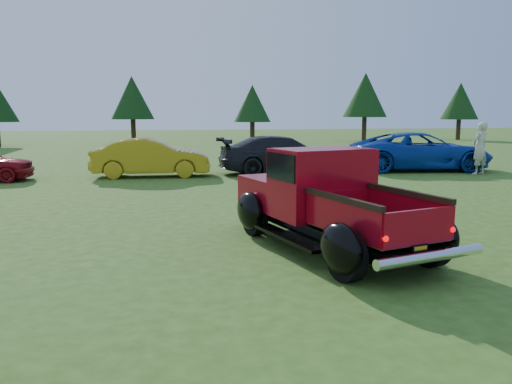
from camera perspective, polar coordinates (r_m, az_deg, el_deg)
name	(u,v)px	position (r m, az deg, el deg)	size (l,w,h in m)	color
ground	(237,247)	(8.56, -2.18, -6.36)	(120.00, 120.00, 0.00)	#355317
tree_mid_left	(132,98)	(39.20, -13.96, 10.39)	(3.20, 3.20, 5.00)	#332114
tree_mid_right	(252,104)	(38.85, -0.42, 10.07)	(2.82, 2.82, 4.40)	#332114
tree_east	(365,95)	(41.05, 12.38, 10.76)	(3.46, 3.46, 5.40)	#332114
tree_far_east	(460,101)	(46.20, 22.29, 9.58)	(3.07, 3.07, 4.80)	#332114
pickup_truck	(321,199)	(8.69, 7.45, -0.82)	(3.02, 4.78, 1.67)	black
show_car_yellow	(151,158)	(18.31, -11.88, 3.87)	(1.45, 4.15, 1.37)	#B18B17
show_car_grey	(283,155)	(18.97, 3.07, 4.29)	(1.97, 4.86, 1.41)	black
show_car_blue	(420,151)	(20.99, 18.27, 4.44)	(2.50, 5.43, 1.51)	#0E37A1
spectator	(480,148)	(20.34, 24.21, 4.58)	(0.71, 0.47, 1.94)	beige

